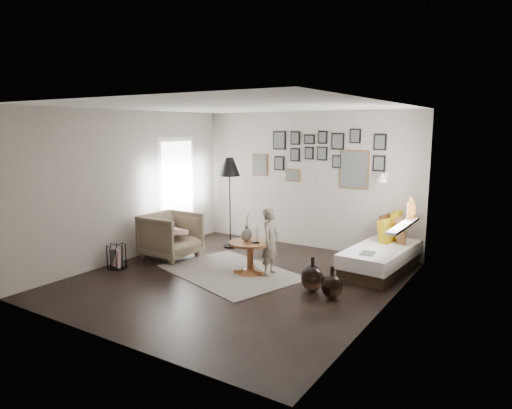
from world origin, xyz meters
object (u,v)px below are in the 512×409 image
Objects in this scene: pedestal_table at (250,259)px; demijohn_small at (332,286)px; floor_lamp at (230,170)px; demijohn_large at (312,278)px; daybed at (383,253)px; child at (270,242)px; vase at (247,232)px; magazine_basket at (117,257)px; armchair at (171,235)px.

pedestal_table is 1.55m from demijohn_small.
floor_lamp reaches higher than demijohn_large.
child is at bearing -135.19° from daybed.
demijohn_small is 1.34m from child.
vase is 2.22m from magazine_basket.
demijohn_small is (1.52, -0.30, -0.07)m from pedestal_table.
pedestal_table is 0.43m from vase.
pedestal_table is 1.70× the size of magazine_basket.
daybed reaches higher than demijohn_large.
daybed reaches higher than magazine_basket.
pedestal_table is at bearing 105.26° from child.
demijohn_small is at bearing -11.07° from pedestal_table.
child is (1.53, -1.06, -0.97)m from floor_lamp.
daybed reaches higher than demijohn_small.
demijohn_small is (2.75, -1.47, -1.33)m from floor_lamp.
demijohn_small is (-0.20, -1.63, -0.10)m from daybed.
armchair is at bearing -112.35° from floor_lamp.
demijohn_small is at bearing -92.85° from daybed.
demijohn_small is (3.22, -0.32, -0.23)m from armchair.
floor_lamp is (-1.23, 1.17, 1.26)m from pedestal_table.
vase reaches higher than demijohn_large.
magazine_basket is 2.58m from child.
magazine_basket is 0.37× the size of child.
floor_lamp reaches higher than daybed.
floor_lamp is at bearing 134.90° from vase.
vase is 0.27× the size of floor_lamp.
magazine_basket is at bearing -166.63° from demijohn_large.
floor_lamp is (0.47, 1.15, 1.10)m from armchair.
floor_lamp is 3.05m from demijohn_large.
daybed reaches higher than armchair.
daybed is 1.78× the size of child.
daybed is 3.20m from floor_lamp.
floor_lamp reaches higher than child.
pedestal_table is 1.34× the size of demijohn_large.
child is (-1.42, -1.22, 0.26)m from daybed.
demijohn_large is at bearing -94.27° from armchair.
magazine_basket is (-0.33, -0.96, -0.21)m from armchair.
demijohn_large reaches higher than magazine_basket.
demijohn_small is at bearing -28.11° from floor_lamp.
magazine_basket is at bearing -153.80° from vase.
pedestal_table is at bearing -14.04° from vase.
vase is 2.26m from daybed.
daybed is at bearing 70.03° from demijohn_large.
daybed is 2.16× the size of armchair.
floor_lamp is at bearing 49.99° from child.
floor_lamp reaches higher than armchair.
child is at bearing 24.31° from magazine_basket.
demijohn_small is at bearing -18.92° from demijohn_large.
child is at bearing 161.37° from demijohn_large.
armchair is at bearing 87.31° from child.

